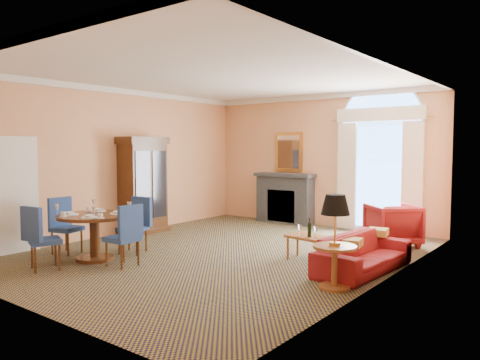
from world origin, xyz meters
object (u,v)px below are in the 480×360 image
Objects in this scene: side_table at (335,229)px; armoire at (143,187)px; dining_table at (94,226)px; armchair at (393,225)px; coffee_table at (310,238)px; sofa at (363,253)px.

armoire is at bearing 166.91° from side_table.
dining_table reaches higher than armchair.
dining_table is (1.37, -2.25, -0.46)m from armoire.
side_table is at bearing -13.09° from armoire.
sofa is at bearing 2.79° from coffee_table.
armoire is at bearing -23.55° from armchair.
armchair is (4.97, 2.01, -0.63)m from armoire.
armchair is (-0.30, 2.15, 0.13)m from sofa.
sofa is 1.22m from side_table.
dining_table is 0.99× the size of side_table.
dining_table is at bearing 4.20° from armchair.
coffee_table is at bearing 87.73° from sofa.
dining_table is 1.42× the size of coffee_table.
coffee_table is at bearing 25.70° from armchair.
coffee_table is (4.28, -0.03, -0.65)m from armoire.
dining_table is 4.45m from sofa.
armoire is 1.11× the size of sofa.
sofa is 2.16× the size of armchair.
side_table is at bearing 50.64° from armchair.
armchair is at bearing 22.02° from armoire.
coffee_table is 1.65m from side_table.
armchair is 2.15m from coffee_table.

